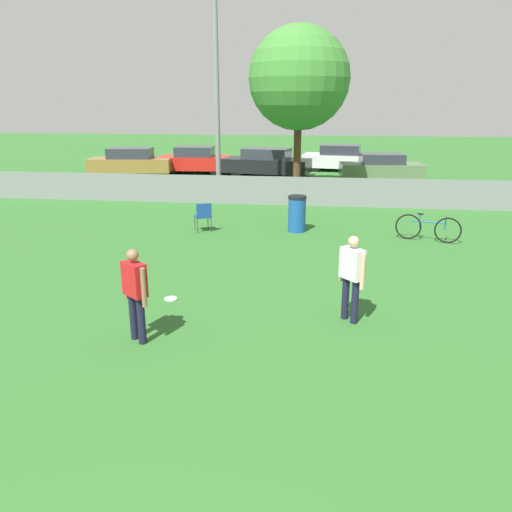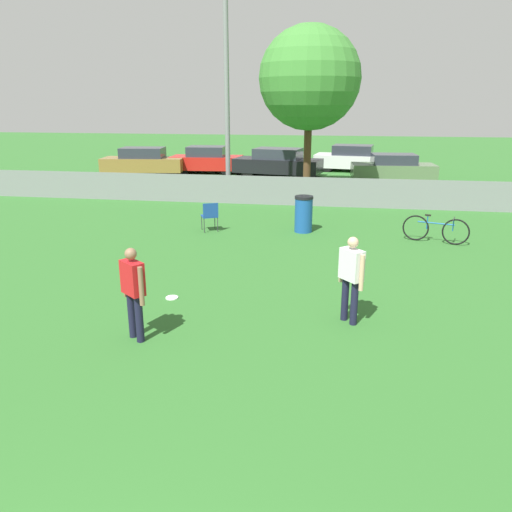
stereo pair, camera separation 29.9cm
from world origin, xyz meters
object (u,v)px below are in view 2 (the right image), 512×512
object	(u,v)px
trash_bin	(304,214)
parked_car_dark	(278,163)
parked_car_red	(207,160)
tree_near_pole	(310,78)
folding_chair_sideline	(210,214)
player_defender_red	(133,288)
bicycle_sideline	(435,229)
parked_car_olive	(393,168)
player_receiver_white	(351,274)
parked_car_tan	(143,162)
frisbee_disc	(172,298)
light_pole	(226,51)
parked_car_white	(352,158)

from	to	relation	value
trash_bin	parked_car_dark	distance (m)	11.97
trash_bin	parked_car_red	bearing A→B (deg)	116.87
tree_near_pole	folding_chair_sideline	distance (m)	8.82
player_defender_red	bicycle_sideline	xyz separation A→B (m)	(5.98, 7.08, -0.54)
bicycle_sideline	folding_chair_sideline	bearing A→B (deg)	-164.97
player_defender_red	bicycle_sideline	bearing A→B (deg)	87.76
parked_car_olive	parked_car_red	bearing A→B (deg)	167.40
player_receiver_white	parked_car_tan	size ratio (longest dim) A/B	0.35
player_defender_red	frisbee_disc	xyz separation A→B (m)	(-0.01, 1.84, -0.91)
light_pole	trash_bin	world-z (taller)	light_pole
bicycle_sideline	trash_bin	xyz separation A→B (m)	(-3.76, 0.63, 0.18)
light_pole	parked_car_red	xyz separation A→B (m)	(-2.77, 7.00, -4.98)
parked_car_dark	parked_car_olive	distance (m)	5.95
folding_chair_sideline	parked_car_red	world-z (taller)	parked_car_red
tree_near_pole	player_receiver_white	distance (m)	14.02
tree_near_pole	parked_car_olive	size ratio (longest dim) A/B	1.64
parked_car_red	parked_car_white	distance (m)	8.30
parked_car_red	parked_car_olive	size ratio (longest dim) A/B	0.96
frisbee_disc	parked_car_olive	distance (m)	17.89
light_pole	tree_near_pole	bearing A→B (deg)	25.24
player_receiver_white	folding_chair_sideline	xyz separation A→B (m)	(-4.12, 6.03, -0.40)
frisbee_disc	parked_car_dark	world-z (taller)	parked_car_dark
frisbee_disc	bicycle_sideline	bearing A→B (deg)	41.19
folding_chair_sideline	parked_car_tan	world-z (taller)	parked_car_tan
tree_near_pole	frisbee_disc	bearing A→B (deg)	-98.25
tree_near_pole	frisbee_disc	xyz separation A→B (m)	(-1.86, -12.82, -4.72)
tree_near_pole	trash_bin	xyz separation A→B (m)	(0.37, -6.95, -4.18)
tree_near_pole	parked_car_tan	world-z (taller)	tree_near_pole
parked_car_dark	frisbee_disc	bearing A→B (deg)	-80.14
light_pole	parked_car_dark	size ratio (longest dim) A/B	2.04
bicycle_sideline	parked_car_dark	world-z (taller)	parked_car_dark
player_receiver_white	parked_car_white	bearing A→B (deg)	137.50
player_defender_red	parked_car_red	size ratio (longest dim) A/B	0.40
player_defender_red	trash_bin	distance (m)	8.03
player_defender_red	parked_car_olive	xyz separation A→B (m)	(5.90, 18.72, -0.27)
player_receiver_white	bicycle_sideline	distance (m)	6.33
folding_chair_sideline	trash_bin	world-z (taller)	trash_bin
parked_car_olive	light_pole	bearing A→B (deg)	-146.76
tree_near_pole	parked_car_dark	world-z (taller)	tree_near_pole
light_pole	parked_car_tan	distance (m)	9.72
parked_car_tan	parked_car_dark	world-z (taller)	parked_car_dark
light_pole	player_defender_red	bearing A→B (deg)	-84.29
tree_near_pole	parked_car_white	world-z (taller)	tree_near_pole
player_receiver_white	folding_chair_sideline	bearing A→B (deg)	173.05
parked_car_dark	parked_car_olive	xyz separation A→B (m)	(5.90, -0.76, -0.06)
parked_car_tan	trash_bin	bearing A→B (deg)	-56.53
trash_bin	parked_car_olive	distance (m)	11.60
light_pole	player_receiver_white	xyz separation A→B (m)	(4.83, -11.90, -4.77)
light_pole	trash_bin	distance (m)	8.29
player_defender_red	frisbee_disc	size ratio (longest dim) A/B	6.22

